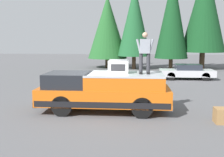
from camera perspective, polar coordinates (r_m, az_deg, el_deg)
The scene contains 10 objects.
ground_plane at distance 11.83m, azimuth -4.60°, elevation -6.66°, with size 90.00×90.00×0.00m, color #565659.
pickup_truck at distance 11.38m, azimuth -1.69°, elevation -2.72°, with size 2.01×5.54×1.65m.
compressor_unit at distance 11.26m, azimuth 1.39°, elevation 2.58°, with size 0.65×0.84×0.56m.
person_on_truck_bed at distance 10.97m, azimuth 6.99°, elevation 5.65°, with size 0.29×0.72×1.69m.
parked_car_silver at distance 21.48m, azimuth 15.64°, elevation 1.39°, with size 1.64×4.10×1.16m.
wooden_crate at distance 10.71m, azimuth 22.45°, elevation -7.32°, with size 0.56×0.56×0.56m, color olive.
conifer_far_left at distance 29.73m, azimuth 19.08°, elevation 14.09°, with size 4.46×4.46×10.81m.
conifer_left at distance 28.13m, azimuth 12.68°, elevation 12.86°, with size 3.33×3.33×9.62m.
conifer_center_left at distance 28.01m, azimuth 4.78°, elevation 12.16°, with size 3.39×3.39×8.55m.
conifer_center_right at distance 29.37m, azimuth -0.96°, elevation 10.89°, with size 4.24×4.24×7.74m.
Camera 1 is at (-11.27, -1.92, 3.05)m, focal length 42.97 mm.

